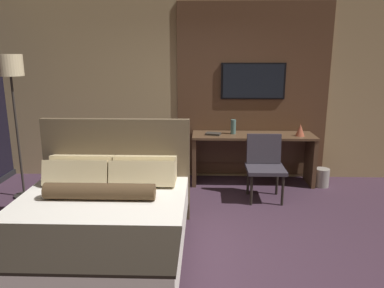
% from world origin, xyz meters
% --- Properties ---
extents(ground_plane, '(16.00, 16.00, 0.00)m').
position_xyz_m(ground_plane, '(0.00, 0.00, 0.00)').
color(ground_plane, '#3D2838').
extents(wall_back_tv_panel, '(7.20, 0.09, 2.80)m').
position_xyz_m(wall_back_tv_panel, '(0.13, 2.59, 1.40)').
color(wall_back_tv_panel, tan).
rests_on(wall_back_tv_panel, ground_plane).
extents(bed, '(1.76, 2.15, 1.25)m').
position_xyz_m(bed, '(-0.82, -0.03, 0.34)').
color(bed, '#33281E').
rests_on(bed, ground_plane).
extents(desk, '(1.86, 0.56, 0.78)m').
position_xyz_m(desk, '(0.98, 2.29, 0.53)').
color(desk, brown).
rests_on(desk, ground_plane).
extents(tv, '(0.99, 0.04, 0.56)m').
position_xyz_m(tv, '(0.98, 2.52, 1.57)').
color(tv, black).
extents(desk_chair, '(0.52, 0.52, 0.89)m').
position_xyz_m(desk_chair, '(1.07, 1.66, 0.53)').
color(desk_chair, '#38333D').
rests_on(desk_chair, ground_plane).
extents(floor_lamp, '(0.34, 0.34, 1.98)m').
position_xyz_m(floor_lamp, '(-2.33, 1.56, 1.67)').
color(floor_lamp, '#282623').
rests_on(floor_lamp, ground_plane).
extents(vase_tall, '(0.08, 0.08, 0.22)m').
position_xyz_m(vase_tall, '(0.68, 2.29, 0.89)').
color(vase_tall, '#4C706B').
rests_on(vase_tall, desk).
extents(vase_short, '(0.14, 0.14, 0.18)m').
position_xyz_m(vase_short, '(1.67, 2.17, 0.87)').
color(vase_short, '#B2563D').
rests_on(vase_short, desk).
extents(book, '(0.25, 0.20, 0.03)m').
position_xyz_m(book, '(0.37, 2.21, 0.79)').
color(book, '#332D28').
rests_on(book, desk).
extents(waste_bin, '(0.22, 0.22, 0.28)m').
position_xyz_m(waste_bin, '(2.03, 2.12, 0.14)').
color(waste_bin, gray).
rests_on(waste_bin, ground_plane).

